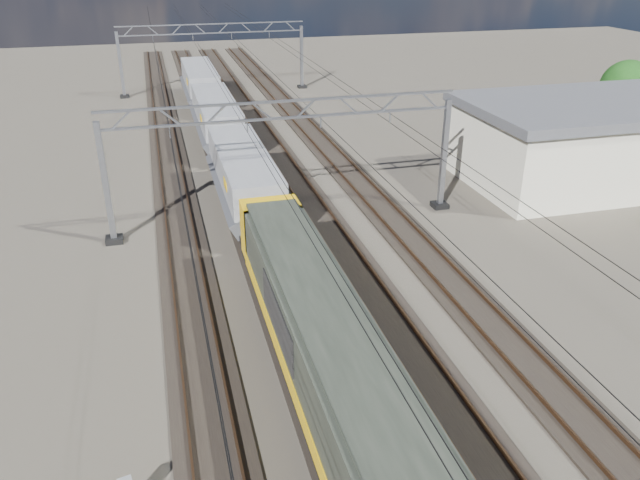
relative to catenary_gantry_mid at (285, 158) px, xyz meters
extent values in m
plane|color=#2A261F|center=(0.00, -4.00, -3.91)|extent=(160.00, 160.00, 0.00)
cube|color=black|center=(-6.00, -4.00, -3.85)|extent=(2.60, 140.00, 0.12)
cube|color=brown|center=(-6.72, -4.00, -3.69)|extent=(0.08, 140.00, 0.16)
cube|color=brown|center=(-5.28, -4.00, -3.69)|extent=(0.08, 140.00, 0.16)
cube|color=black|center=(-2.00, -4.00, -3.85)|extent=(2.60, 140.00, 0.12)
cube|color=brown|center=(-2.72, -4.00, -3.69)|extent=(0.08, 140.00, 0.16)
cube|color=brown|center=(-1.28, -4.00, -3.69)|extent=(0.08, 140.00, 0.16)
cube|color=black|center=(2.00, -4.00, -3.85)|extent=(2.60, 140.00, 0.12)
cube|color=brown|center=(1.28, -4.00, -3.69)|extent=(0.08, 140.00, 0.16)
cube|color=brown|center=(2.72, -4.00, -3.69)|extent=(0.08, 140.00, 0.16)
cube|color=black|center=(6.00, -4.00, -3.85)|extent=(2.60, 140.00, 0.12)
cube|color=brown|center=(5.28, -4.00, -3.69)|extent=(0.08, 140.00, 0.16)
cube|color=brown|center=(6.72, -4.00, -3.69)|extent=(0.08, 140.00, 0.16)
cube|color=gray|center=(-9.50, 0.00, -0.61)|extent=(0.30, 0.30, 6.60)
cube|color=gray|center=(9.50, 0.00, -0.61)|extent=(0.30, 0.30, 6.60)
cube|color=black|center=(-9.50, 0.00, -3.76)|extent=(0.90, 0.90, 0.30)
cube|color=black|center=(9.50, 0.00, -3.76)|extent=(0.90, 0.90, 0.30)
cube|color=gray|center=(0.00, 0.00, 3.14)|extent=(19.30, 0.18, 0.12)
cube|color=gray|center=(0.00, 0.00, 2.24)|extent=(19.30, 0.18, 0.12)
cube|color=gray|center=(-8.31, 0.00, 2.69)|extent=(1.03, 0.10, 0.94)
cube|color=gray|center=(-5.94, 0.00, 2.69)|extent=(1.03, 0.10, 0.94)
cube|color=gray|center=(-3.56, 0.00, 2.69)|extent=(1.03, 0.10, 0.94)
cube|color=gray|center=(-1.19, 0.00, 2.69)|extent=(1.03, 0.10, 0.94)
cube|color=gray|center=(1.19, 0.00, 2.69)|extent=(1.03, 0.10, 0.94)
cube|color=gray|center=(3.56, 0.00, 2.69)|extent=(1.03, 0.10, 0.94)
cube|color=gray|center=(5.94, 0.00, 2.69)|extent=(1.03, 0.10, 0.94)
cube|color=gray|center=(8.31, 0.00, 2.69)|extent=(1.03, 0.10, 0.94)
cube|color=gray|center=(-6.00, 0.00, 1.92)|extent=(0.06, 0.06, 0.65)
cube|color=gray|center=(-2.00, 0.00, 1.92)|extent=(0.06, 0.06, 0.65)
cube|color=gray|center=(2.00, 0.00, 1.92)|extent=(0.06, 0.06, 0.65)
cube|color=gray|center=(6.00, 0.00, 1.92)|extent=(0.06, 0.06, 0.65)
cube|color=gray|center=(-9.50, 36.00, -0.61)|extent=(0.30, 0.30, 6.60)
cube|color=gray|center=(9.50, 36.00, -0.61)|extent=(0.30, 0.30, 6.60)
cube|color=black|center=(-9.50, 36.00, -3.76)|extent=(0.90, 0.90, 0.30)
cube|color=black|center=(9.50, 36.00, -3.76)|extent=(0.90, 0.90, 0.30)
cube|color=gray|center=(0.00, 36.00, 3.14)|extent=(19.30, 0.18, 0.12)
cube|color=gray|center=(0.00, 36.00, 2.24)|extent=(19.30, 0.18, 0.12)
cube|color=gray|center=(-8.31, 36.00, 2.69)|extent=(1.03, 0.10, 0.94)
cube|color=gray|center=(-5.94, 36.00, 2.69)|extent=(1.03, 0.10, 0.94)
cube|color=gray|center=(-3.56, 36.00, 2.69)|extent=(1.03, 0.10, 0.94)
cube|color=gray|center=(-1.19, 36.00, 2.69)|extent=(1.03, 0.10, 0.94)
cube|color=gray|center=(1.19, 36.00, 2.69)|extent=(1.03, 0.10, 0.94)
cube|color=gray|center=(3.56, 36.00, 2.69)|extent=(1.03, 0.10, 0.94)
cube|color=gray|center=(5.94, 36.00, 2.69)|extent=(1.03, 0.10, 0.94)
cube|color=gray|center=(8.31, 36.00, 2.69)|extent=(1.03, 0.10, 0.94)
cube|color=gray|center=(-6.00, 36.00, 1.92)|extent=(0.06, 0.06, 0.65)
cube|color=gray|center=(-2.00, 36.00, 1.92)|extent=(0.06, 0.06, 0.65)
cube|color=gray|center=(2.00, 36.00, 1.92)|extent=(0.06, 0.06, 0.65)
cube|color=gray|center=(6.00, 36.00, 1.92)|extent=(0.06, 0.06, 0.65)
cylinder|color=black|center=(-6.00, 4.00, 1.59)|extent=(0.03, 140.00, 0.03)
cylinder|color=black|center=(-6.00, 4.00, 2.09)|extent=(0.03, 140.00, 0.03)
cylinder|color=black|center=(-2.00, 4.00, 1.59)|extent=(0.03, 140.00, 0.03)
cylinder|color=black|center=(-2.00, 4.00, 2.09)|extent=(0.03, 140.00, 0.03)
cylinder|color=black|center=(2.00, 4.00, 1.59)|extent=(0.03, 140.00, 0.03)
cylinder|color=black|center=(2.00, 4.00, 2.09)|extent=(0.03, 140.00, 0.03)
cylinder|color=black|center=(6.00, 4.00, 1.59)|extent=(0.03, 140.00, 0.03)
cylinder|color=black|center=(6.00, 4.00, 2.09)|extent=(0.03, 140.00, 0.03)
cube|color=black|center=(-2.00, -8.67, -3.16)|extent=(2.20, 3.60, 0.60)
cube|color=black|center=(-2.00, -15.17, -2.78)|extent=(2.65, 20.00, 0.25)
cube|color=black|center=(-2.00, -15.17, -3.16)|extent=(2.20, 4.50, 0.75)
cube|color=#252A23|center=(-2.00, -15.17, -1.36)|extent=(2.65, 17.00, 2.60)
cube|color=yellow|center=(-3.34, -15.17, -2.36)|extent=(0.04, 17.00, 0.60)
cube|color=yellow|center=(-0.66, -15.17, -2.36)|extent=(0.04, 17.00, 0.60)
cube|color=black|center=(-3.35, -14.17, -1.01)|extent=(0.05, 5.00, 1.40)
cube|color=black|center=(-0.65, -14.17, -1.01)|extent=(0.05, 5.00, 1.40)
cube|color=#252A23|center=(-2.00, -15.17, 0.01)|extent=(2.25, 18.00, 0.15)
cube|color=yellow|center=(-2.00, -6.07, -1.36)|extent=(2.65, 1.80, 2.60)
cube|color=yellow|center=(-2.00, -5.12, -0.86)|extent=(2.60, 0.46, 1.52)
cube|color=black|center=(-2.55, -5.02, -0.76)|extent=(0.85, 0.08, 0.75)
cube|color=black|center=(-1.45, -5.02, -0.76)|extent=(0.85, 0.08, 0.75)
cylinder|color=black|center=(-2.85, -4.87, -2.76)|extent=(0.36, 0.50, 0.36)
cylinder|color=black|center=(-1.15, -4.87, -2.76)|extent=(0.36, 0.50, 0.36)
cylinder|color=white|center=(-2.60, -4.97, -2.16)|extent=(0.20, 0.08, 0.20)
cylinder|color=white|center=(-1.40, -4.97, -2.16)|extent=(0.20, 0.08, 0.20)
cube|color=black|center=(-2.00, -1.97, -3.19)|extent=(2.20, 2.60, 0.55)
cube|color=black|center=(-2.00, 7.03, -3.19)|extent=(2.20, 2.60, 0.55)
cube|color=black|center=(-2.00, 2.53, -2.83)|extent=(2.40, 13.00, 0.20)
cube|color=gray|center=(-2.00, 2.53, -1.11)|extent=(2.80, 12.00, 1.80)
cube|color=#4F5157|center=(-2.95, 2.53, -2.36)|extent=(1.48, 12.00, 1.36)
cube|color=#4F5157|center=(-1.05, 2.53, -2.36)|extent=(1.48, 12.00, 1.36)
cube|color=yellow|center=(-3.42, -0.47, -1.01)|extent=(0.04, 1.20, 0.50)
cube|color=black|center=(-2.00, 12.23, -3.19)|extent=(2.20, 2.60, 0.55)
cube|color=black|center=(-2.00, 21.23, -3.19)|extent=(2.20, 2.60, 0.55)
cube|color=black|center=(-2.00, 16.73, -2.83)|extent=(2.40, 13.00, 0.20)
cube|color=gray|center=(-2.00, 16.73, -1.11)|extent=(2.80, 12.00, 1.80)
cube|color=#4F5157|center=(-2.95, 16.73, -2.36)|extent=(1.48, 12.00, 1.36)
cube|color=#4F5157|center=(-1.05, 16.73, -2.36)|extent=(1.48, 12.00, 1.36)
cube|color=yellow|center=(-3.42, 13.73, -1.01)|extent=(0.04, 1.20, 0.50)
cube|color=black|center=(-2.00, 26.43, -3.19)|extent=(2.20, 2.60, 0.55)
cube|color=black|center=(-2.00, 35.43, -3.19)|extent=(2.20, 2.60, 0.55)
cube|color=black|center=(-2.00, 30.93, -2.83)|extent=(2.40, 13.00, 0.20)
cube|color=gray|center=(-2.00, 30.93, -1.11)|extent=(2.80, 12.00, 1.80)
cube|color=#4F5157|center=(-2.95, 30.93, -2.36)|extent=(1.48, 12.00, 1.36)
cube|color=#4F5157|center=(-1.05, 30.93, -2.36)|extent=(1.48, 12.00, 1.36)
cube|color=yellow|center=(-3.42, 27.93, -1.01)|extent=(0.04, 1.20, 0.50)
cube|color=silver|center=(22.00, 2.00, -1.51)|extent=(18.00, 10.00, 4.80)
cube|color=#5C5E63|center=(22.00, 2.00, 1.19)|extent=(18.60, 10.60, 0.60)
cylinder|color=#362918|center=(30.00, 10.00, -2.40)|extent=(0.70, 0.70, 3.00)
sphere|color=#10340E|center=(30.00, 10.00, 0.30)|extent=(4.20, 4.20, 4.20)
camera|label=1|loc=(-6.61, -32.09, 10.64)|focal=35.00mm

